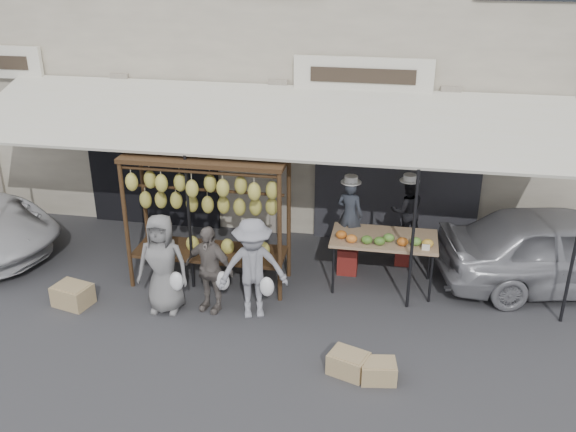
% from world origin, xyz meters
% --- Properties ---
extents(ground_plane, '(90.00, 90.00, 0.00)m').
position_xyz_m(ground_plane, '(0.00, 0.00, 0.00)').
color(ground_plane, '#2D2D30').
extents(shophouse, '(24.00, 6.15, 7.30)m').
position_xyz_m(shophouse, '(-0.00, 6.50, 3.65)').
color(shophouse, '#BEB49B').
rests_on(shophouse, ground_plane).
extents(awning, '(10.00, 2.35, 2.92)m').
position_xyz_m(awning, '(0.01, 2.28, 2.57)').
color(awning, silver).
rests_on(awning, ground_plane).
extents(banana_rack, '(2.60, 0.90, 2.24)m').
position_xyz_m(banana_rack, '(-0.76, 1.34, 1.57)').
color(banana_rack, black).
rests_on(banana_rack, ground_plane).
extents(produce_table, '(1.70, 0.90, 1.04)m').
position_xyz_m(produce_table, '(2.07, 1.67, 0.88)').
color(produce_table, '#A1815E').
rests_on(produce_table, ground_plane).
extents(vendor_left, '(0.51, 0.39, 1.23)m').
position_xyz_m(vendor_left, '(1.47, 2.11, 1.08)').
color(vendor_left, '#2C3039').
rests_on(vendor_left, stool_left).
extents(vendor_right, '(0.67, 0.58, 1.19)m').
position_xyz_m(vendor_right, '(2.42, 2.60, 1.01)').
color(vendor_right, black).
rests_on(vendor_right, stool_right).
extents(customer_left, '(0.81, 0.55, 1.60)m').
position_xyz_m(customer_left, '(-1.20, 0.41, 0.80)').
color(customer_left, slate).
rests_on(customer_left, ground_plane).
extents(customer_mid, '(0.89, 0.55, 1.42)m').
position_xyz_m(customer_mid, '(-0.52, 0.55, 0.71)').
color(customer_mid, '#69605A').
rests_on(customer_mid, ground_plane).
extents(customer_right, '(1.17, 0.88, 1.61)m').
position_xyz_m(customer_right, '(0.18, 0.49, 0.80)').
color(customer_right, gray).
rests_on(customer_right, ground_plane).
extents(stool_left, '(0.41, 0.41, 0.47)m').
position_xyz_m(stool_left, '(1.47, 2.11, 0.24)').
color(stool_left, maroon).
rests_on(stool_left, ground_plane).
extents(stool_right, '(0.36, 0.36, 0.42)m').
position_xyz_m(stool_right, '(2.42, 2.60, 0.21)').
color(stool_right, maroon).
rests_on(stool_right, ground_plane).
extents(crate_near_a, '(0.59, 0.52, 0.30)m').
position_xyz_m(crate_near_a, '(1.74, -0.66, 0.15)').
color(crate_near_a, tan).
rests_on(crate_near_a, ground_plane).
extents(crate_near_b, '(0.50, 0.41, 0.28)m').
position_xyz_m(crate_near_b, '(2.14, -0.74, 0.14)').
color(crate_near_b, tan).
rests_on(crate_near_b, ground_plane).
extents(crate_far, '(0.64, 0.55, 0.33)m').
position_xyz_m(crate_far, '(-2.70, 0.28, 0.17)').
color(crate_far, tan).
rests_on(crate_far, ground_plane).
extents(sedan, '(4.25, 2.38, 1.36)m').
position_xyz_m(sedan, '(4.96, 2.24, 0.68)').
color(sedan, gray).
rests_on(sedan, ground_plane).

